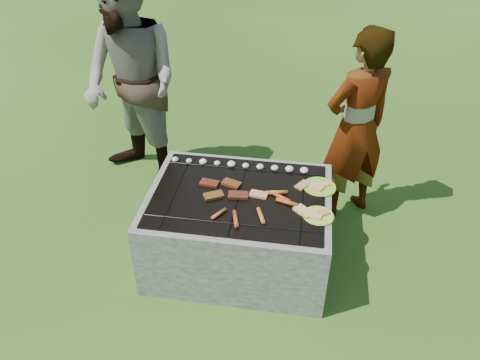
# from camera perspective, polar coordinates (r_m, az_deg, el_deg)

# --- Properties ---
(lawn) EXTENTS (60.00, 60.00, 0.00)m
(lawn) POSITION_cam_1_polar(r_m,az_deg,el_deg) (3.71, -0.12, -9.27)
(lawn) COLOR #264310
(lawn) RESTS_ON ground
(fire_pit) EXTENTS (1.30, 1.00, 0.62)m
(fire_pit) POSITION_cam_1_polar(r_m,az_deg,el_deg) (3.52, -0.13, -6.01)
(fire_pit) COLOR #A8A095
(fire_pit) RESTS_ON ground
(mushrooms) EXTENTS (1.06, 0.06, 0.04)m
(mushrooms) POSITION_cam_1_polar(r_m,az_deg,el_deg) (3.57, 0.67, 1.80)
(mushrooms) COLOR beige
(mushrooms) RESTS_ON fire_pit
(pork_slabs) EXTENTS (0.38, 0.28, 0.02)m
(pork_slabs) POSITION_cam_1_polar(r_m,az_deg,el_deg) (3.34, -2.02, -1.14)
(pork_slabs) COLOR maroon
(pork_slabs) RESTS_ON fire_pit
(sausages) EXTENTS (0.57, 0.44, 0.03)m
(sausages) POSITION_cam_1_polar(r_m,az_deg,el_deg) (3.18, 2.77, -3.23)
(sausages) COLOR orange
(sausages) RESTS_ON fire_pit
(bread_on_grate) EXTENTS (0.46, 0.44, 0.02)m
(bread_on_grate) POSITION_cam_1_polar(r_m,az_deg,el_deg) (3.27, 5.86, -2.30)
(bread_on_grate) COLOR tan
(bread_on_grate) RESTS_ON fire_pit
(plate_far) EXTENTS (0.24, 0.24, 0.03)m
(plate_far) POSITION_cam_1_polar(r_m,az_deg,el_deg) (3.43, 9.63, -0.84)
(plate_far) COLOR #BACC30
(plate_far) RESTS_ON fire_pit
(plate_near) EXTENTS (0.21, 0.21, 0.03)m
(plate_near) POSITION_cam_1_polar(r_m,az_deg,el_deg) (3.17, 9.53, -4.34)
(plate_near) COLOR yellow
(plate_near) RESTS_ON fire_pit
(cook) EXTENTS (0.71, 0.65, 1.62)m
(cook) POSITION_cam_1_polar(r_m,az_deg,el_deg) (3.81, 13.98, 6.16)
(cook) COLOR gray
(cook) RESTS_ON ground
(bystander) EXTENTS (1.20, 1.14, 1.95)m
(bystander) POSITION_cam_1_polar(r_m,az_deg,el_deg) (4.15, -13.06, 11.35)
(bystander) COLOR gray
(bystander) RESTS_ON ground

